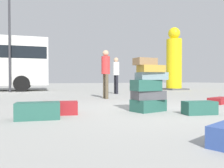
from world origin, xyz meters
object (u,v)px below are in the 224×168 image
object	(u,v)px
suitcase_teal_foreground_far	(199,108)
suitcase_maroon_behind_tower	(60,108)
yellow_dummy_statue	(174,62)
suitcase_teal_upright_blue	(38,111)
person_bearded_onlooker	(116,72)
lamp_post	(9,9)
suitcase_maroon_white_trunk	(220,101)
suitcase_tower	(148,89)
person_tourist_with_camera	(106,70)

from	to	relation	value
suitcase_teal_foreground_far	suitcase_maroon_behind_tower	xyz separation A→B (m)	(-2.45, 1.11, -0.00)
yellow_dummy_statue	suitcase_teal_upright_blue	bearing A→B (deg)	-139.90
suitcase_teal_upright_blue	person_bearded_onlooker	world-z (taller)	person_bearded_onlooker
suitcase_teal_upright_blue	suitcase_maroon_behind_tower	bearing A→B (deg)	50.19
lamp_post	person_bearded_onlooker	bearing A→B (deg)	-39.63
suitcase_maroon_white_trunk	suitcase_maroon_behind_tower	world-z (taller)	suitcase_maroon_behind_tower
lamp_post	suitcase_maroon_behind_tower	bearing A→B (deg)	-84.66
suitcase_tower	person_bearded_onlooker	size ratio (longest dim) A/B	0.64
lamp_post	suitcase_teal_foreground_far	bearing A→B (deg)	-72.14
suitcase_tower	lamp_post	bearing A→B (deg)	105.38
suitcase_maroon_white_trunk	person_bearded_onlooker	bearing A→B (deg)	82.60
person_tourist_with_camera	yellow_dummy_statue	world-z (taller)	yellow_dummy_statue
suitcase_teal_upright_blue	lamp_post	size ratio (longest dim) A/B	0.10
suitcase_teal_upright_blue	suitcase_tower	bearing A→B (deg)	9.90
suitcase_teal_foreground_far	suitcase_maroon_behind_tower	size ratio (longest dim) A/B	0.93
suitcase_teal_upright_blue	suitcase_maroon_behind_tower	xyz separation A→B (m)	(0.45, 0.38, -0.02)
person_tourist_with_camera	lamp_post	world-z (taller)	lamp_post
lamp_post	yellow_dummy_statue	bearing A→B (deg)	-7.96
suitcase_teal_foreground_far	yellow_dummy_statue	distance (m)	11.24
suitcase_teal_upright_blue	suitcase_maroon_behind_tower	distance (m)	0.58
suitcase_maroon_white_trunk	suitcase_teal_foreground_far	world-z (taller)	suitcase_teal_foreground_far
suitcase_tower	suitcase_maroon_behind_tower	distance (m)	1.84
suitcase_tower	suitcase_maroon_white_trunk	size ratio (longest dim) A/B	1.39
suitcase_teal_upright_blue	yellow_dummy_statue	world-z (taller)	yellow_dummy_statue
suitcase_teal_foreground_far	suitcase_maroon_white_trunk	bearing A→B (deg)	43.72
suitcase_maroon_white_trunk	person_bearded_onlooker	size ratio (longest dim) A/B	0.46
yellow_dummy_statue	suitcase_maroon_behind_tower	bearing A→B (deg)	-139.90
suitcase_maroon_white_trunk	lamp_post	xyz separation A→B (m)	(-5.37, 8.98, 4.43)
suitcase_maroon_behind_tower	suitcase_teal_foreground_far	bearing A→B (deg)	-10.27
suitcase_teal_foreground_far	suitcase_teal_upright_blue	distance (m)	2.99
person_bearded_onlooker	suitcase_maroon_behind_tower	bearing A→B (deg)	-30.27
suitcase_maroon_white_trunk	suitcase_teal_upright_blue	size ratio (longest dim) A/B	1.11
yellow_dummy_statue	lamp_post	bearing A→B (deg)	172.04
suitcase_teal_foreground_far	person_bearded_onlooker	xyz separation A→B (m)	(1.29, 6.44, 0.91)
suitcase_tower	suitcase_teal_foreground_far	xyz separation A→B (m)	(0.68, -0.73, -0.35)
suitcase_maroon_behind_tower	person_tourist_with_camera	distance (m)	3.83
suitcase_maroon_behind_tower	person_tourist_with_camera	bearing A→B (deg)	67.62
person_bearded_onlooker	lamp_post	world-z (taller)	lamp_post
suitcase_teal_foreground_far	person_tourist_with_camera	xyz separation A→B (m)	(-0.23, 4.10, 0.90)
suitcase_maroon_white_trunk	suitcase_maroon_behind_tower	xyz separation A→B (m)	(-4.52, -0.15, 0.04)
suitcase_maroon_behind_tower	yellow_dummy_statue	world-z (taller)	yellow_dummy_statue
suitcase_teal_foreground_far	yellow_dummy_statue	bearing A→B (deg)	65.14
person_bearded_onlooker	suitcase_teal_upright_blue	bearing A→B (deg)	-31.47
suitcase_teal_foreground_far	person_bearded_onlooker	size ratio (longest dim) A/B	0.36
suitcase_teal_foreground_far	lamp_post	bearing A→B (deg)	120.29
suitcase_maroon_white_trunk	yellow_dummy_statue	distance (m)	9.07
suitcase_tower	yellow_dummy_statue	bearing A→B (deg)	47.56
suitcase_tower	suitcase_teal_foreground_far	size ratio (longest dim) A/B	1.78
person_bearded_onlooker	person_tourist_with_camera	bearing A→B (deg)	-28.28
suitcase_teal_foreground_far	lamp_post	world-z (taller)	lamp_post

